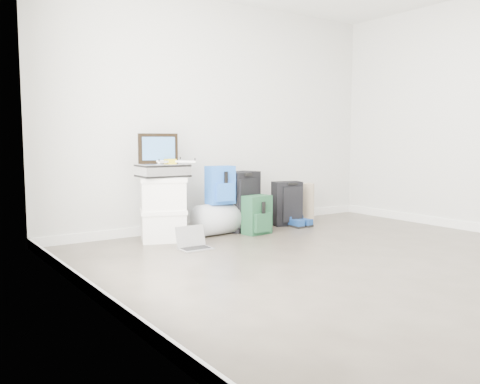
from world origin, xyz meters
TOP-DOWN VIEW (x-y plane):
  - ground at (0.00, 0.00)m, footprint 5.00×5.00m
  - room_envelope at (0.00, 0.02)m, footprint 4.52×5.02m
  - boxes_stack at (-0.98, 2.09)m, footprint 0.58×0.53m
  - briefcase at (-0.98, 2.09)m, footprint 0.51×0.39m
  - painting at (-0.98, 2.19)m, footprint 0.42×0.11m
  - drone at (-0.90, 2.07)m, footprint 0.45×0.45m
  - duffel_bag at (-0.29, 2.07)m, footprint 0.59×0.40m
  - blue_backpack at (-0.29, 2.04)m, footprint 0.31×0.24m
  - large_suitcase at (0.05, 2.13)m, footprint 0.51×0.41m
  - green_backpack at (0.07, 1.83)m, footprint 0.33×0.26m
  - carry_on at (0.72, 2.09)m, footprint 0.39×0.31m
  - shoes at (0.78, 1.95)m, footprint 0.25×0.29m
  - rolled_rug at (1.13, 2.17)m, footprint 0.16×0.16m
  - laptop at (-0.91, 1.56)m, footprint 0.31×0.23m

SIDE VIEW (x-z plane):
  - ground at x=0.00m, z-range 0.00..0.00m
  - shoes at x=0.78m, z-range 0.00..0.09m
  - laptop at x=-0.91m, z-range -0.06..0.16m
  - duffel_bag at x=-0.29m, z-range 0.00..0.35m
  - green_backpack at x=0.07m, z-range -0.01..0.43m
  - rolled_rug at x=1.13m, z-range 0.00..0.50m
  - carry_on at x=0.72m, z-range 0.00..0.55m
  - boxes_stack at x=-0.98m, z-range 0.00..0.68m
  - large_suitcase at x=0.05m, z-range 0.00..0.69m
  - blue_backpack at x=-0.29m, z-range 0.34..0.77m
  - briefcase at x=-0.98m, z-range 0.67..0.81m
  - drone at x=-0.90m, z-range 0.81..0.86m
  - painting at x=-0.98m, z-range 0.81..1.13m
  - room_envelope at x=0.00m, z-range 0.37..3.08m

